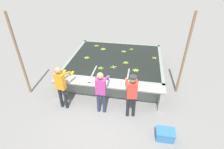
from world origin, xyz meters
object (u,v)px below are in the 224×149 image
(worker_0, at_px, (61,84))
(worker_1, at_px, (101,89))
(knife_0, at_px, (91,82))
(support_post_left, at_px, (20,57))
(worker_2, at_px, (132,93))
(banana_bunch_floating_4, at_px, (114,67))
(banana_bunch_ledge_0, at_px, (61,78))
(banana_bunch_floating_5, at_px, (136,70))
(crate, at_px, (165,135))
(banana_bunch_floating_1, at_px, (97,46))
(banana_bunch_floating_7, at_px, (87,58))
(banana_bunch_floating_6, at_px, (154,58))
(banana_bunch_floating_8, at_px, (103,49))
(banana_bunch_floating_0, at_px, (132,49))
(banana_bunch_floating_2, at_px, (126,63))
(banana_bunch_floating_9, at_px, (124,52))
(support_post_right, at_px, (185,56))
(banana_bunch_floating_3, at_px, (101,68))

(worker_0, relative_size, worker_1, 1.05)
(knife_0, bearing_deg, support_post_left, 177.91)
(worker_1, height_order, worker_2, worker_2)
(banana_bunch_floating_4, relative_size, banana_bunch_ledge_0, 1.20)
(banana_bunch_floating_5, xyz_separation_m, knife_0, (-1.52, -1.10, -0.01))
(worker_2, xyz_separation_m, crate, (1.10, -0.79, -0.82))
(banana_bunch_floating_1, xyz_separation_m, crate, (3.17, -4.42, -0.71))
(banana_bunch_floating_7, bearing_deg, banana_bunch_floating_6, 9.31)
(worker_1, height_order, banana_bunch_floating_4, worker_1)
(banana_bunch_floating_8, bearing_deg, worker_0, -102.63)
(banana_bunch_floating_1, height_order, banana_bunch_floating_8, same)
(banana_bunch_floating_7, relative_size, support_post_left, 0.09)
(banana_bunch_floating_8, xyz_separation_m, crate, (2.75, -4.08, -0.70))
(worker_2, xyz_separation_m, banana_bunch_floating_6, (0.80, 2.76, -0.11))
(banana_bunch_floating_0, bearing_deg, worker_2, -85.56)
(banana_bunch_floating_2, distance_m, support_post_left, 4.08)
(banana_bunch_floating_8, bearing_deg, banana_bunch_floating_0, 8.87)
(worker_0, relative_size, banana_bunch_floating_9, 6.13)
(banana_bunch_ledge_0, distance_m, crate, 4.04)
(worker_1, height_order, banana_bunch_floating_1, worker_1)
(banana_bunch_floating_2, xyz_separation_m, banana_bunch_floating_4, (-0.45, -0.44, 0.00))
(banana_bunch_floating_0, distance_m, banana_bunch_floating_1, 1.80)
(banana_bunch_floating_1, height_order, support_post_right, support_post_right)
(worker_2, xyz_separation_m, banana_bunch_floating_8, (-1.65, 3.30, -0.12))
(worker_0, relative_size, banana_bunch_floating_2, 6.02)
(banana_bunch_floating_1, xyz_separation_m, support_post_left, (-2.04, -3.06, 0.73))
(banana_bunch_floating_1, relative_size, banana_bunch_floating_9, 1.01)
(banana_bunch_floating_3, xyz_separation_m, banana_bunch_floating_5, (1.41, 0.08, -0.00))
(banana_bunch_floating_3, xyz_separation_m, banana_bunch_ledge_0, (-1.28, -0.93, 0.00))
(banana_bunch_floating_2, distance_m, banana_bunch_floating_8, 1.72)
(banana_bunch_floating_7, relative_size, knife_0, 0.81)
(banana_bunch_floating_4, bearing_deg, knife_0, -117.02)
(worker_0, relative_size, worker_2, 1.04)
(banana_bunch_floating_2, relative_size, banana_bunch_floating_4, 1.01)
(banana_bunch_floating_8, bearing_deg, crate, -56.06)
(crate, bearing_deg, banana_bunch_floating_1, 125.68)
(banana_bunch_floating_8, bearing_deg, banana_bunch_floating_4, -64.22)
(worker_0, bearing_deg, banana_bunch_floating_7, 84.74)
(worker_0, distance_m, support_post_left, 1.91)
(knife_0, xyz_separation_m, support_post_right, (3.22, 1.15, 0.74))
(banana_bunch_floating_5, bearing_deg, banana_bunch_floating_7, 162.44)
(worker_0, distance_m, banana_bunch_floating_0, 4.09)
(banana_bunch_floating_1, bearing_deg, banana_bunch_floating_4, -58.33)
(banana_bunch_floating_8, xyz_separation_m, banana_bunch_floating_9, (1.03, -0.10, 0.00))
(banana_bunch_floating_6, bearing_deg, banana_bunch_floating_0, 144.91)
(banana_bunch_floating_7, height_order, banana_bunch_floating_8, same)
(worker_0, bearing_deg, banana_bunch_floating_6, 40.81)
(worker_2, bearing_deg, banana_bunch_floating_9, 100.99)
(worker_0, xyz_separation_m, banana_bunch_floating_5, (2.43, 1.56, -0.15))
(banana_bunch_ledge_0, bearing_deg, banana_bunch_floating_6, 32.57)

